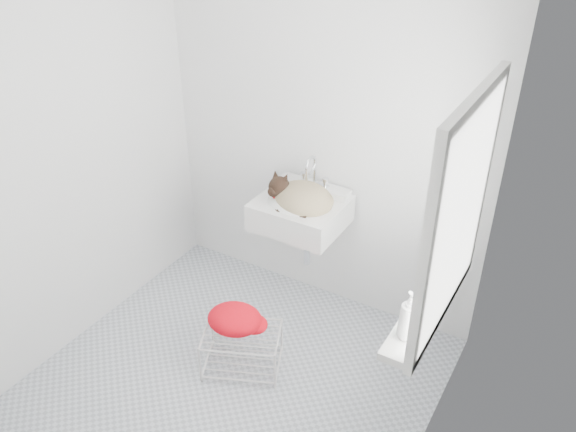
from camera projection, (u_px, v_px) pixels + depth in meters
The scene contains 15 objects.
floor at pixel (238, 376), 3.49m from camera, with size 2.20×2.00×0.02m, color silver.
back_wall at pixel (322, 127), 3.58m from camera, with size 2.20×0.02×2.50m, color white.
right_wall at pixel (447, 260), 2.36m from camera, with size 0.02×2.00×2.50m, color white.
left_wall at pixel (71, 147), 3.32m from camera, with size 0.02×2.00×2.50m, color white.
window_glass at pixel (461, 216), 2.47m from camera, with size 0.01×0.80×1.00m, color white.
window_frame at pixel (458, 215), 2.47m from camera, with size 0.04×0.90×1.10m, color white.
windowsill at pixel (429, 305), 2.77m from camera, with size 0.16×0.88×0.04m, color white.
sink at pixel (301, 201), 3.60m from camera, with size 0.53×0.47×0.21m, color white.
faucet at pixel (315, 169), 3.66m from camera, with size 0.19×0.14×0.19m, color silver, non-canonical shape.
cat at pixel (301, 197), 3.56m from camera, with size 0.43×0.37×0.25m.
wire_rack at pixel (242, 348), 3.48m from camera, with size 0.44×0.31×0.26m, color silver.
towel at pixel (235, 324), 3.45m from camera, with size 0.33×0.24×0.14m, color #ED0008.
bottle_a at pixel (406, 336), 2.56m from camera, with size 0.08×0.08×0.20m, color white.
bottle_b at pixel (423, 309), 2.72m from camera, with size 0.08×0.08×0.18m, color #21A981.
bottle_c at pixel (440, 280), 2.90m from camera, with size 0.12×0.12×0.15m, color white.
Camera 1 is at (1.53, -2.00, 2.62)m, focal length 36.24 mm.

